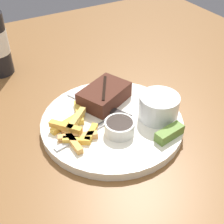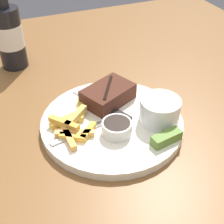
{
  "view_description": "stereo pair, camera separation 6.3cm",
  "coord_description": "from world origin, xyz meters",
  "px_view_note": "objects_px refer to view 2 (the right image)",
  "views": [
    {
      "loc": [
        -0.25,
        -0.43,
        1.15
      ],
      "look_at": [
        0.0,
        0.0,
        0.76
      ],
      "focal_mm": 50.0,
      "sensor_mm": 36.0,
      "label": 1
    },
    {
      "loc": [
        -0.19,
        -0.46,
        1.15
      ],
      "look_at": [
        0.0,
        0.0,
        0.76
      ],
      "focal_mm": 50.0,
      "sensor_mm": 36.0,
      "label": 2
    }
  ],
  "objects_px": {
    "steak_portion": "(108,94)",
    "dipping_sauce_cup": "(117,127)",
    "dinner_plate": "(112,123)",
    "coleslaw_cup": "(160,109)",
    "knife_utensil": "(107,107)",
    "beer_bottle": "(9,34)",
    "fork_utensil": "(79,133)",
    "pickle_spear": "(166,138)"
  },
  "relations": [
    {
      "from": "steak_portion",
      "to": "dipping_sauce_cup",
      "type": "height_order",
      "value": "steak_portion"
    },
    {
      "from": "steak_portion",
      "to": "dipping_sauce_cup",
      "type": "bearing_deg",
      "value": -102.55
    },
    {
      "from": "steak_portion",
      "to": "dipping_sauce_cup",
      "type": "distance_m",
      "value": 0.11
    },
    {
      "from": "knife_utensil",
      "to": "beer_bottle",
      "type": "distance_m",
      "value": 0.34
    },
    {
      "from": "dinner_plate",
      "to": "steak_portion",
      "type": "height_order",
      "value": "steak_portion"
    },
    {
      "from": "steak_portion",
      "to": "knife_utensil",
      "type": "xyz_separation_m",
      "value": [
        -0.01,
        -0.02,
        -0.02
      ]
    },
    {
      "from": "dipping_sauce_cup",
      "to": "knife_utensil",
      "type": "relative_size",
      "value": 0.38
    },
    {
      "from": "dinner_plate",
      "to": "dipping_sauce_cup",
      "type": "bearing_deg",
      "value": -99.27
    },
    {
      "from": "pickle_spear",
      "to": "beer_bottle",
      "type": "distance_m",
      "value": 0.49
    },
    {
      "from": "fork_utensil",
      "to": "beer_bottle",
      "type": "relative_size",
      "value": 0.52
    },
    {
      "from": "steak_portion",
      "to": "beer_bottle",
      "type": "relative_size",
      "value": 0.5
    },
    {
      "from": "pickle_spear",
      "to": "knife_utensil",
      "type": "bearing_deg",
      "value": 115.45
    },
    {
      "from": "knife_utensil",
      "to": "steak_portion",
      "type": "bearing_deg",
      "value": -53.92
    },
    {
      "from": "dinner_plate",
      "to": "beer_bottle",
      "type": "height_order",
      "value": "beer_bottle"
    },
    {
      "from": "steak_portion",
      "to": "knife_utensil",
      "type": "height_order",
      "value": "steak_portion"
    },
    {
      "from": "steak_portion",
      "to": "coleslaw_cup",
      "type": "xyz_separation_m",
      "value": [
        0.07,
        -0.1,
        0.01
      ]
    },
    {
      "from": "dinner_plate",
      "to": "pickle_spear",
      "type": "relative_size",
      "value": 4.62
    },
    {
      "from": "coleslaw_cup",
      "to": "knife_utensil",
      "type": "xyz_separation_m",
      "value": [
        -0.08,
        0.08,
        -0.03
      ]
    },
    {
      "from": "dinner_plate",
      "to": "beer_bottle",
      "type": "relative_size",
      "value": 1.14
    },
    {
      "from": "dipping_sauce_cup",
      "to": "knife_utensil",
      "type": "height_order",
      "value": "dipping_sauce_cup"
    },
    {
      "from": "coleslaw_cup",
      "to": "pickle_spear",
      "type": "distance_m",
      "value": 0.07
    },
    {
      "from": "coleslaw_cup",
      "to": "fork_utensil",
      "type": "height_order",
      "value": "coleslaw_cup"
    },
    {
      "from": "dinner_plate",
      "to": "pickle_spear",
      "type": "distance_m",
      "value": 0.12
    },
    {
      "from": "coleslaw_cup",
      "to": "fork_utensil",
      "type": "relative_size",
      "value": 0.61
    },
    {
      "from": "steak_portion",
      "to": "pickle_spear",
      "type": "bearing_deg",
      "value": -71.91
    },
    {
      "from": "steak_portion",
      "to": "coleslaw_cup",
      "type": "relative_size",
      "value": 1.58
    },
    {
      "from": "coleslaw_cup",
      "to": "beer_bottle",
      "type": "height_order",
      "value": "beer_bottle"
    },
    {
      "from": "beer_bottle",
      "to": "pickle_spear",
      "type": "bearing_deg",
      "value": -63.55
    },
    {
      "from": "coleslaw_cup",
      "to": "knife_utensil",
      "type": "distance_m",
      "value": 0.12
    },
    {
      "from": "fork_utensil",
      "to": "knife_utensil",
      "type": "bearing_deg",
      "value": 23.11
    },
    {
      "from": "dipping_sauce_cup",
      "to": "dinner_plate",
      "type": "bearing_deg",
      "value": 80.73
    },
    {
      "from": "beer_bottle",
      "to": "steak_portion",
      "type": "bearing_deg",
      "value": -59.07
    },
    {
      "from": "dinner_plate",
      "to": "coleslaw_cup",
      "type": "distance_m",
      "value": 0.1
    },
    {
      "from": "steak_portion",
      "to": "coleslaw_cup",
      "type": "distance_m",
      "value": 0.13
    },
    {
      "from": "pickle_spear",
      "to": "dipping_sauce_cup",
      "type": "bearing_deg",
      "value": 142.47
    },
    {
      "from": "pickle_spear",
      "to": "knife_utensil",
      "type": "height_order",
      "value": "pickle_spear"
    },
    {
      "from": "dinner_plate",
      "to": "fork_utensil",
      "type": "xyz_separation_m",
      "value": [
        -0.08,
        -0.01,
        0.01
      ]
    },
    {
      "from": "dinner_plate",
      "to": "dipping_sauce_cup",
      "type": "xyz_separation_m",
      "value": [
        -0.01,
        -0.04,
        0.02
      ]
    },
    {
      "from": "dinner_plate",
      "to": "steak_portion",
      "type": "distance_m",
      "value": 0.07
    },
    {
      "from": "dipping_sauce_cup",
      "to": "beer_bottle",
      "type": "height_order",
      "value": "beer_bottle"
    },
    {
      "from": "coleslaw_cup",
      "to": "beer_bottle",
      "type": "xyz_separation_m",
      "value": [
        -0.24,
        0.38,
        0.04
      ]
    },
    {
      "from": "knife_utensil",
      "to": "fork_utensil",
      "type": "bearing_deg",
      "value": 98.95
    }
  ]
}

